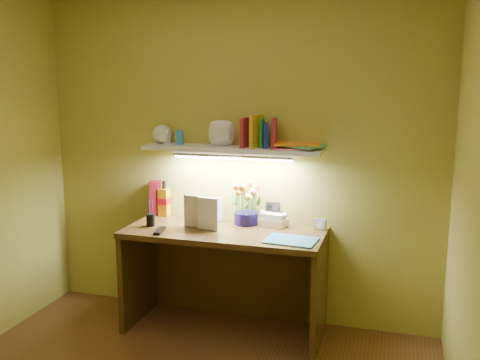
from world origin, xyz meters
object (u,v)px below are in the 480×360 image
(desk, at_px, (224,280))
(flower_bouquet, at_px, (246,203))
(desk_clock, at_px, (321,224))
(whisky_bottle, at_px, (164,198))
(telephone, at_px, (274,219))

(desk, height_order, flower_bouquet, flower_bouquet)
(desk_clock, height_order, whisky_bottle, whisky_bottle)
(flower_bouquet, bearing_deg, telephone, 1.64)
(flower_bouquet, xyz_separation_m, telephone, (0.20, 0.01, -0.10))
(telephone, xyz_separation_m, desk_clock, (0.34, 0.00, -0.02))
(desk_clock, distance_m, whisky_bottle, 1.22)
(whisky_bottle, bearing_deg, flower_bouquet, -4.20)
(whisky_bottle, bearing_deg, desk_clock, -1.98)
(desk, height_order, telephone, telephone)
(desk_clock, bearing_deg, whisky_bottle, -172.62)
(flower_bouquet, relative_size, whisky_bottle, 1.12)
(flower_bouquet, height_order, whisky_bottle, flower_bouquet)
(telephone, height_order, desk_clock, telephone)
(telephone, xyz_separation_m, whisky_bottle, (-0.87, 0.04, 0.08))
(desk, distance_m, flower_bouquet, 0.57)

